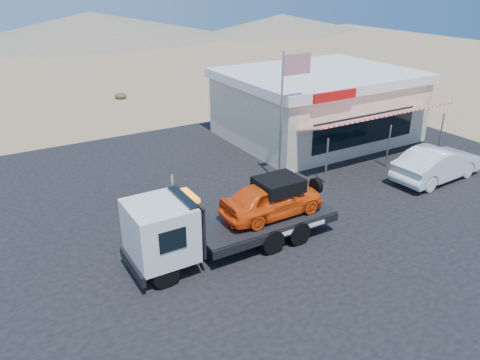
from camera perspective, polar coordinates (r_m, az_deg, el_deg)
The scene contains 6 objects.
ground at distance 16.52m, azimuth 0.31°, elevation -9.20°, with size 120.00×120.00×0.00m, color #9D7C59.
asphalt_lot at distance 19.63m, azimuth 0.80°, elevation -3.43°, with size 32.00×24.00×0.02m, color black.
tow_truck at distance 16.19m, azimuth -1.24°, elevation -4.31°, with size 7.57×2.25×2.53m.
white_sedan at distance 23.90m, azimuth 22.91°, elevation 1.86°, with size 1.70×4.88×1.61m, color silver.
jerky_store at distance 28.19m, azimuth 9.35°, elevation 9.12°, with size 10.40×9.97×3.90m.
flagpole at distance 21.00m, azimuth 5.61°, elevation 9.28°, with size 1.55×0.10×6.00m.
Camera 1 is at (-7.16, -11.85, 9.00)m, focal length 35.00 mm.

